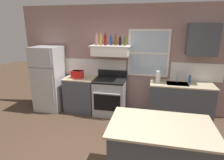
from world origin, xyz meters
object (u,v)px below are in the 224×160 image
(stove_range, at_px, (110,96))
(bottle_blue_liqueur, at_px, (111,41))
(dish_soap_bottle, at_px, (190,79))
(bottle_amber_wine, at_px, (116,41))
(toaster, at_px, (77,74))
(paper_towel_roll, at_px, (158,77))
(refrigerator, at_px, (49,79))
(bottle_champagne_gold_foil, at_px, (101,40))
(bottle_rose_pink, at_px, (96,40))
(bottle_red_label_wine, at_px, (105,40))
(kitchen_island, at_px, (159,154))
(bottle_olive_oil_square, at_px, (125,41))
(bottle_balsamic_dark, at_px, (120,41))

(stove_range, relative_size, bottle_blue_liqueur, 4.21)
(stove_range, distance_m, dish_soap_bottle, 1.96)
(bottle_amber_wine, bearing_deg, toaster, -172.89)
(bottle_blue_liqueur, xyz_separation_m, bottle_amber_wine, (0.11, -0.00, 0.00))
(bottle_amber_wine, distance_m, paper_towel_roll, 1.32)
(refrigerator, relative_size, bottle_amber_wine, 6.33)
(stove_range, xyz_separation_m, bottle_champagne_gold_foil, (-0.23, 0.04, 1.40))
(bottle_blue_liqueur, bearing_deg, bottle_champagne_gold_foil, -161.80)
(bottle_rose_pink, height_order, bottle_blue_liqueur, bottle_rose_pink)
(bottle_blue_liqueur, height_order, paper_towel_roll, bottle_blue_liqueur)
(bottle_red_label_wine, height_order, kitchen_island, bottle_red_label_wine)
(refrigerator, bearing_deg, dish_soap_bottle, 2.60)
(refrigerator, relative_size, bottle_champagne_gold_foil, 5.77)
(bottle_champagne_gold_foil, height_order, bottle_amber_wine, bottle_champagne_gold_foil)
(dish_soap_bottle, height_order, kitchen_island, dish_soap_bottle)
(refrigerator, xyz_separation_m, dish_soap_bottle, (3.53, 0.16, 0.15))
(toaster, height_order, paper_towel_roll, paper_towel_roll)
(bottle_olive_oil_square, bearing_deg, bottle_amber_wine, 172.70)
(bottle_amber_wine, bearing_deg, bottle_olive_oil_square, -7.30)
(paper_towel_roll, bearing_deg, refrigerator, -178.77)
(bottle_rose_pink, bearing_deg, toaster, -169.08)
(bottle_red_label_wine, bearing_deg, toaster, -175.55)
(bottle_champagne_gold_foil, relative_size, bottle_balsamic_dark, 1.28)
(stove_range, relative_size, bottle_red_label_wine, 3.60)
(refrigerator, height_order, paper_towel_roll, refrigerator)
(bottle_amber_wine, xyz_separation_m, kitchen_island, (1.05, -2.12, -1.40))
(bottle_blue_liqueur, bearing_deg, kitchen_island, -61.10)
(bottle_red_label_wine, bearing_deg, paper_towel_roll, -0.44)
(bottle_amber_wine, relative_size, bottle_balsamic_dark, 1.16)
(dish_soap_bottle, bearing_deg, bottle_red_label_wine, -177.42)
(bottle_olive_oil_square, bearing_deg, toaster, -175.67)
(bottle_rose_pink, bearing_deg, bottle_olive_oil_square, -0.38)
(bottle_rose_pink, xyz_separation_m, bottle_red_label_wine, (0.24, -0.04, 0.00))
(bottle_balsamic_dark, height_order, bottle_olive_oil_square, bottle_olive_oil_square)
(dish_soap_bottle, bearing_deg, bottle_rose_pink, -178.69)
(refrigerator, xyz_separation_m, bottle_amber_wine, (1.77, 0.13, 1.01))
(refrigerator, relative_size, kitchen_island, 1.21)
(stove_range, distance_m, bottle_rose_pink, 1.45)
(bottle_balsamic_dark, bearing_deg, bottle_red_label_wine, -167.98)
(stove_range, height_order, bottle_rose_pink, bottle_rose_pink)
(bottle_rose_pink, relative_size, kitchen_island, 0.21)
(dish_soap_bottle, bearing_deg, bottle_blue_liqueur, -179.31)
(toaster, xyz_separation_m, bottle_balsamic_dark, (1.08, 0.13, 0.83))
(bottle_rose_pink, xyz_separation_m, bottle_balsamic_dark, (0.58, 0.03, -0.03))
(bottle_champagne_gold_foil, distance_m, dish_soap_bottle, 2.28)
(stove_range, distance_m, bottle_olive_oil_square, 1.43)
(toaster, distance_m, kitchen_island, 2.90)
(bottle_champagne_gold_foil, bearing_deg, bottle_balsamic_dark, 10.28)
(bottle_balsamic_dark, distance_m, dish_soap_bottle, 1.86)
(bottle_blue_liqueur, distance_m, paper_towel_roll, 1.41)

